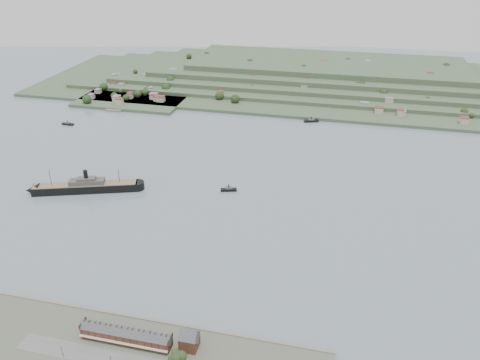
% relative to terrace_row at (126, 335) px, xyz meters
% --- Properties ---
extents(ground, '(1400.00, 1400.00, 0.00)m').
position_rel_terrace_row_xyz_m(ground, '(10.00, 168.02, -6.84)').
color(ground, slate).
rests_on(ground, ground).
extents(terrace_row, '(55.60, 9.80, 11.07)m').
position_rel_terrace_row_xyz_m(terrace_row, '(0.00, 0.00, 0.00)').
color(terrace_row, '#4B291A').
rests_on(terrace_row, ground).
extents(gabled_building, '(10.40, 10.18, 14.09)m').
position_rel_terrace_row_xyz_m(gabled_building, '(37.50, 4.02, 1.34)').
color(gabled_building, '#4B291A').
rests_on(gabled_building, ground).
extents(far_peninsula, '(760.00, 309.00, 30.00)m').
position_rel_terrace_row_xyz_m(far_peninsula, '(37.91, 561.12, 5.04)').
color(far_peninsula, '#395136').
rests_on(far_peninsula, ground).
extents(steamship, '(105.18, 45.45, 26.09)m').
position_rel_terrace_row_xyz_m(steamship, '(-120.39, 160.49, -2.02)').
color(steamship, black).
rests_on(steamship, ground).
extents(tugboat, '(15.53, 8.03, 6.75)m').
position_rel_terrace_row_xyz_m(tugboat, '(12.19, 192.62, -5.19)').
color(tugboat, black).
rests_on(tugboat, ground).
extents(ferry_west, '(15.85, 5.35, 5.85)m').
position_rel_terrace_row_xyz_m(ferry_west, '(-228.49, 311.93, -5.43)').
color(ferry_west, black).
rests_on(ferry_west, ground).
extents(ferry_east, '(19.11, 10.76, 6.92)m').
position_rel_terrace_row_xyz_m(ferry_east, '(69.91, 393.02, -5.18)').
color(ferry_east, black).
rests_on(ferry_east, ground).
extents(fig_tree, '(9.94, 8.60, 11.09)m').
position_rel_terrace_row_xyz_m(fig_tree, '(35.51, -10.38, 1.93)').
color(fig_tree, '#3B2A1B').
rests_on(fig_tree, ground).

